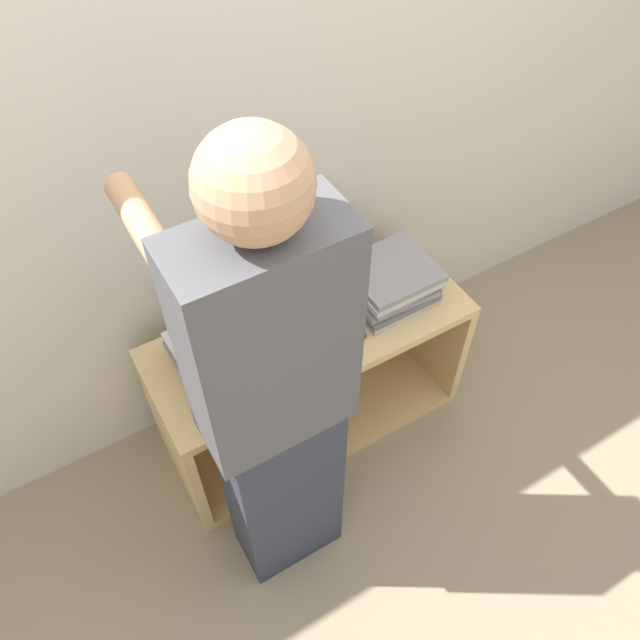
{
  "coord_description": "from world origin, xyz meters",
  "views": [
    {
      "loc": [
        -0.69,
        -1.01,
        2.31
      ],
      "look_at": [
        0.0,
        0.16,
        0.72
      ],
      "focal_mm": 35.0,
      "sensor_mm": 36.0,
      "label": 1
    }
  ],
  "objects": [
    {
      "name": "ground_plane",
      "position": [
        0.0,
        0.0,
        0.0
      ],
      "size": [
        12.0,
        12.0,
        0.0
      ],
      "primitive_type": "plane",
      "color": "gray"
    },
    {
      "name": "laptop_open",
      "position": [
        0.0,
        0.29,
        0.66
      ],
      "size": [
        0.3,
        0.32,
        0.29
      ],
      "color": "#333338",
      "rests_on": "cart"
    },
    {
      "name": "laptop_stack_right",
      "position": [
        0.33,
        0.23,
        0.67
      ],
      "size": [
        0.32,
        0.29,
        0.14
      ],
      "color": "#B7B7BC",
      "rests_on": "cart"
    },
    {
      "name": "person",
      "position": [
        -0.34,
        -0.16,
        0.88
      ],
      "size": [
        0.4,
        0.53,
        1.74
      ],
      "color": "#2D3342",
      "rests_on": "ground_plane"
    },
    {
      "name": "wall_back",
      "position": [
        0.0,
        0.58,
        1.2
      ],
      "size": [
        8.0,
        0.05,
        2.4
      ],
      "color": "beige",
      "rests_on": "ground_plane"
    },
    {
      "name": "cart",
      "position": [
        0.0,
        0.29,
        0.3
      ],
      "size": [
        1.19,
        0.47,
        0.6
      ],
      "color": "tan",
      "rests_on": "ground_plane"
    },
    {
      "name": "laptop_stack_left",
      "position": [
        -0.33,
        0.23,
        0.67
      ],
      "size": [
        0.32,
        0.3,
        0.14
      ],
      "color": "gray",
      "rests_on": "cart"
    },
    {
      "name": "inventory_tag",
      "position": [
        -0.33,
        0.17,
        0.75
      ],
      "size": [
        0.06,
        0.02,
        0.01
      ],
      "color": "red",
      "rests_on": "laptop_stack_left"
    }
  ]
}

